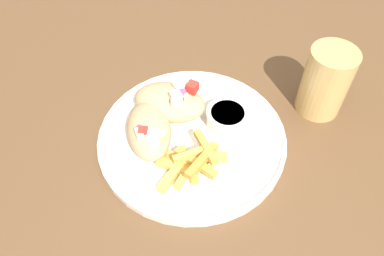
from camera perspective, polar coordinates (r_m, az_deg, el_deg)
name	(u,v)px	position (r m, az deg, el deg)	size (l,w,h in m)	color
table	(192,155)	(0.70, -0.07, -4.13)	(1.49, 1.49, 0.73)	brown
plate	(192,137)	(0.63, 0.00, -1.39)	(0.32, 0.32, 0.02)	white
pita_sandwich_near	(149,130)	(0.61, -6.57, -0.38)	(0.14, 0.13, 0.06)	tan
pita_sandwich_far	(170,101)	(0.65, -3.34, 4.06)	(0.15, 0.12, 0.06)	tan
fries_pile	(191,162)	(0.58, -0.21, -5.19)	(0.10, 0.12, 0.03)	gold
sauce_ramekin	(227,117)	(0.64, 5.39, 1.69)	(0.07, 0.07, 0.03)	white
water_glass	(325,84)	(0.69, 19.54, 6.32)	(0.08, 0.08, 0.13)	tan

